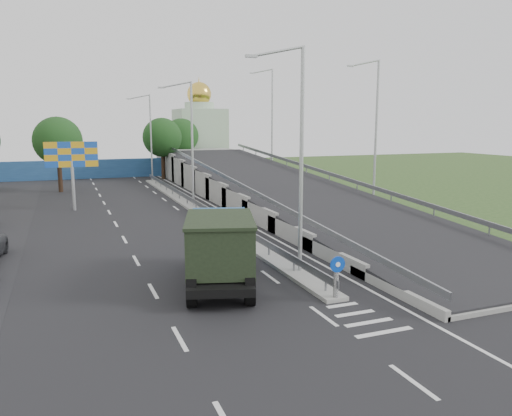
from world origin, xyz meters
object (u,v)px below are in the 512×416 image
lamp_post_far (149,133)px  lamp_post_near (298,149)px  lamp_post_mid (190,137)px  dump_truck (220,245)px  sign_bollard (336,277)px  billboard (72,158)px  church (200,134)px

lamp_post_far → lamp_post_near: bearing=-90.0°
lamp_post_mid → dump_truck: (-3.67, -19.95, -4.09)m
lamp_post_near → lamp_post_mid: bearing=90.0°
lamp_post_near → dump_truck: size_ratio=1.34×
sign_bollard → billboard: size_ratio=0.30×
sign_bollard → lamp_post_far: size_ratio=0.17×
lamp_post_near → church: bearing=79.6°
lamp_post_near → billboard: (-9.11, 22.00, -1.62)m
lamp_post_far → billboard: lamp_post_far is taller
sign_bollard → billboard: bearing=109.2°
billboard → dump_truck: (5.44, -21.95, -2.46)m
church → billboard: 37.23m
sign_bollard → church: size_ratio=0.12×
lamp_post_near → church: church is taller
sign_bollard → billboard: billboard is taller
lamp_post_near → lamp_post_far: bearing=90.0°
lamp_post_mid → lamp_post_far: size_ratio=1.00×
lamp_post_near → sign_bollard: bearing=-91.6°
lamp_post_near → church: 54.90m
sign_bollard → church: bearing=80.2°
church → dump_truck: bearing=-104.1°
sign_bollard → lamp_post_near: size_ratio=0.17×
dump_truck → lamp_post_mid: bearing=96.1°
sign_bollard → dump_truck: 5.30m
dump_truck → billboard: bearing=120.4°
lamp_post_near → lamp_post_mid: size_ratio=1.00×
lamp_post_far → billboard: bearing=-116.8°
church → billboard: size_ratio=2.51×
lamp_post_mid → lamp_post_far: same height
lamp_post_mid → church: bearing=73.8°
sign_bollard → lamp_post_mid: size_ratio=0.17×
church → lamp_post_near: bearing=-100.4°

